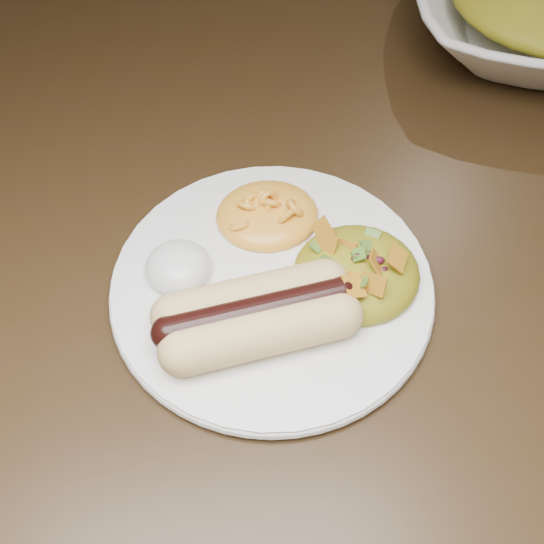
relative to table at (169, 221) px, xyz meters
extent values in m
plane|color=brown|center=(0.00, 0.00, -0.66)|extent=(4.00, 4.00, 0.00)
cube|color=black|center=(0.00, 0.00, 0.07)|extent=(1.60, 0.90, 0.04)
cylinder|color=white|center=(0.09, -0.17, 0.10)|extent=(0.32, 0.32, 0.01)
cylinder|color=#DCBE71|center=(0.07, -0.22, 0.12)|extent=(0.12, 0.05, 0.03)
cylinder|color=#DCBE71|center=(0.07, -0.19, 0.12)|extent=(0.12, 0.05, 0.03)
cylinder|color=black|center=(0.07, -0.21, 0.13)|extent=(0.13, 0.04, 0.03)
ellipsoid|color=#FB9E39|center=(0.09, -0.10, 0.12)|extent=(0.10, 0.09, 0.03)
ellipsoid|color=silver|center=(0.02, -0.15, 0.12)|extent=(0.06, 0.06, 0.03)
ellipsoid|color=orange|center=(0.15, -0.17, 0.12)|extent=(0.10, 0.09, 0.04)
camera|label=1|loc=(0.05, -0.45, 0.51)|focal=42.00mm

